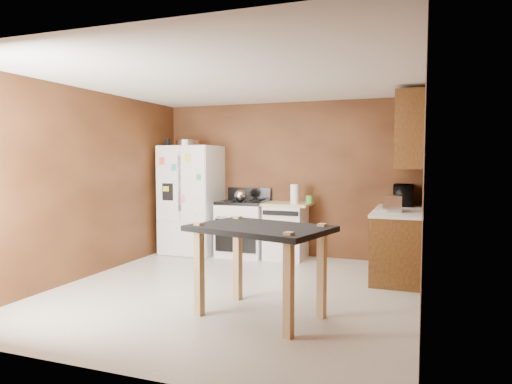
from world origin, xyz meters
The scene contains 18 objects.
floor centered at (0.00, 0.00, 0.00)m, with size 4.50×4.50×0.00m, color beige.
ceiling centered at (0.00, 0.00, 2.50)m, with size 4.50×4.50×0.00m, color white.
wall_back centered at (0.00, 2.25, 1.25)m, with size 4.20×4.20×0.00m, color brown.
wall_front centered at (0.00, -2.25, 1.25)m, with size 4.20×4.20×0.00m, color brown.
wall_left centered at (-2.10, 0.00, 1.25)m, with size 4.50×4.50×0.00m, color brown.
wall_right centered at (2.10, 0.00, 1.25)m, with size 4.50×4.50×0.00m, color brown.
roasting_pan centered at (-1.61, 1.86, 1.85)m, with size 0.39×0.39×0.10m, color silver.
pen_cup centered at (-1.97, 1.81, 1.86)m, with size 0.08×0.08×0.12m, color black.
kettle centered at (-0.64, 1.81, 0.99)m, with size 0.19×0.19×0.19m, color silver.
paper_towel centered at (0.24, 1.85, 1.04)m, with size 0.13×0.13×0.30m, color white.
green_canister centered at (0.44, 2.01, 0.95)m, with size 0.11×0.11×0.12m, color green.
toaster centered at (1.73, 1.15, 1.00)m, with size 0.18×0.29×0.21m, color silver.
microwave centered at (1.84, 2.03, 1.04)m, with size 0.51×0.35×0.28m, color black.
refrigerator centered at (-1.55, 1.86, 0.90)m, with size 0.90×0.80×1.80m.
gas_range centered at (-0.64, 1.92, 0.46)m, with size 0.76×0.68×1.10m.
dishwasher centered at (0.08, 1.95, 0.45)m, with size 0.78×0.63×0.89m.
right_cabinets centered at (1.84, 1.48, 0.91)m, with size 0.63×1.58×2.45m.
island centered at (0.59, -0.73, 0.78)m, with size 1.49×1.18×0.94m.
Camera 1 is at (2.09, -4.94, 1.56)m, focal length 32.00 mm.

